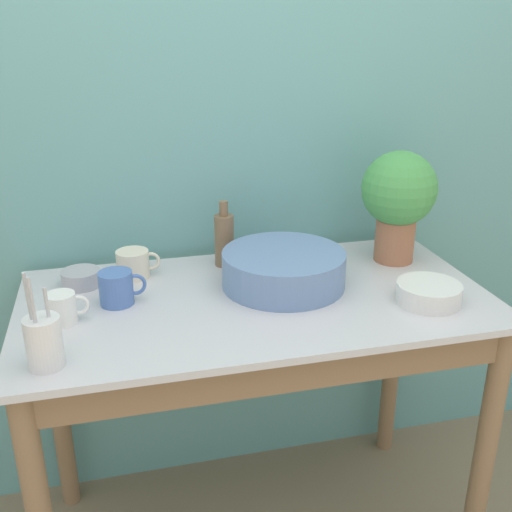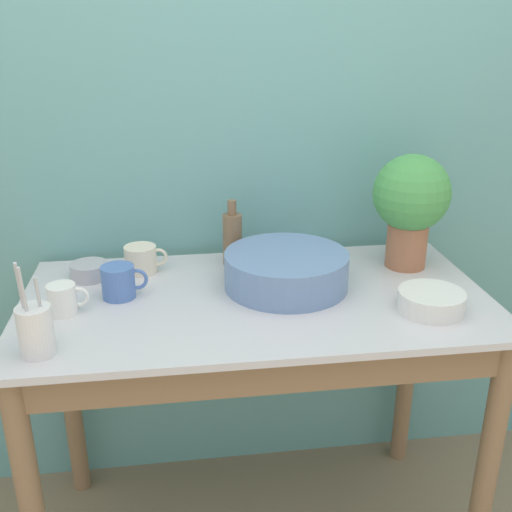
{
  "view_description": "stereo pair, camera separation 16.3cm",
  "coord_description": "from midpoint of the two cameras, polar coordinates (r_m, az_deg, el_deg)",
  "views": [
    {
      "loc": [
        -0.37,
        -1.13,
        1.59
      ],
      "look_at": [
        0.0,
        0.34,
        0.98
      ],
      "focal_mm": 42.0,
      "sensor_mm": 36.0,
      "label": 1
    },
    {
      "loc": [
        -0.21,
        -1.16,
        1.59
      ],
      "look_at": [
        0.0,
        0.34,
        0.98
      ],
      "focal_mm": 42.0,
      "sensor_mm": 36.0,
      "label": 2
    }
  ],
  "objects": [
    {
      "name": "wall_back",
      "position": [
        1.94,
        -5.32,
        10.12
      ],
      "size": [
        6.0,
        0.05,
        2.4
      ],
      "color": "#609E9E",
      "rests_on": "ground_plane"
    },
    {
      "name": "counter_table",
      "position": [
        1.74,
        -2.51,
        -9.46
      ],
      "size": [
        1.3,
        0.68,
        0.86
      ],
      "color": "#846647",
      "rests_on": "ground_plane"
    },
    {
      "name": "potted_plant",
      "position": [
        1.88,
        11.03,
        5.57
      ],
      "size": [
        0.23,
        0.23,
        0.35
      ],
      "color": "#A36647",
      "rests_on": "counter_table"
    },
    {
      "name": "bowl_wash_large",
      "position": [
        1.72,
        -0.06,
        -1.29
      ],
      "size": [
        0.36,
        0.36,
        0.1
      ],
      "color": "#6684B2",
      "rests_on": "counter_table"
    },
    {
      "name": "bottle_tall",
      "position": [
        1.86,
        -5.55,
        1.6
      ],
      "size": [
        0.06,
        0.06,
        0.21
      ],
      "color": "brown",
      "rests_on": "counter_table"
    },
    {
      "name": "mug_white",
      "position": [
        1.62,
        -20.74,
        -4.73
      ],
      "size": [
        0.11,
        0.08,
        0.08
      ],
      "color": "white",
      "rests_on": "counter_table"
    },
    {
      "name": "mug_cream",
      "position": [
        1.83,
        -14.09,
        -0.79
      ],
      "size": [
        0.13,
        0.1,
        0.08
      ],
      "color": "beige",
      "rests_on": "counter_table"
    },
    {
      "name": "mug_blue",
      "position": [
        1.67,
        -15.84,
        -3.0
      ],
      "size": [
        0.13,
        0.09,
        0.09
      ],
      "color": "#4C70B7",
      "rests_on": "counter_table"
    },
    {
      "name": "bowl_small_enamel_white",
      "position": [
        1.67,
        13.47,
        -3.51
      ],
      "size": [
        0.18,
        0.18,
        0.05
      ],
      "color": "silver",
      "rests_on": "counter_table"
    },
    {
      "name": "bowl_small_steel",
      "position": [
        1.82,
        -18.83,
        -2.06
      ],
      "size": [
        0.11,
        0.11,
        0.05
      ],
      "color": "#A8A8B2",
      "rests_on": "counter_table"
    },
    {
      "name": "utensil_cup",
      "position": [
        1.43,
        -22.7,
        -7.6
      ],
      "size": [
        0.08,
        0.08,
        0.23
      ],
      "color": "silver",
      "rests_on": "counter_table"
    }
  ]
}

